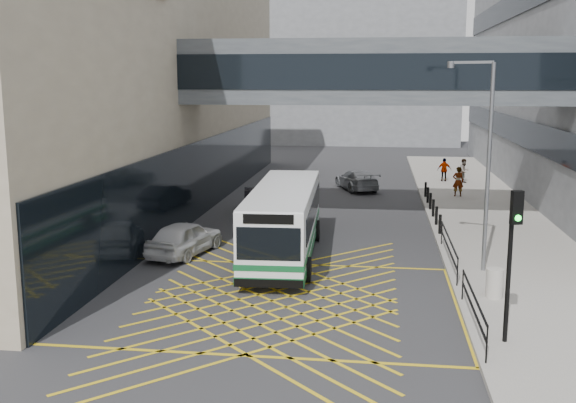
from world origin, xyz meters
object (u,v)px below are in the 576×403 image
at_px(traffic_light, 512,245).
at_px(pedestrian_b, 464,171).
at_px(pedestrian_a, 458,182).
at_px(car_silver, 357,179).
at_px(car_dark, 257,198).
at_px(car_white, 185,237).
at_px(pedestrian_c, 444,170).
at_px(litter_bin, 495,283).
at_px(street_lamp, 484,153).
at_px(bus, 284,219).

height_order(traffic_light, pedestrian_b, traffic_light).
height_order(traffic_light, pedestrian_a, traffic_light).
bearing_deg(car_silver, traffic_light, 79.75).
bearing_deg(pedestrian_b, car_dark, -176.46).
xyz_separation_m(car_silver, traffic_light, (4.91, -26.16, 2.18)).
xyz_separation_m(car_white, car_silver, (6.50, 17.69, -0.02)).
height_order(pedestrian_b, pedestrian_c, pedestrian_b).
bearing_deg(litter_bin, car_silver, 103.19).
bearing_deg(street_lamp, car_silver, 124.67).
bearing_deg(car_dark, traffic_light, 107.88).
bearing_deg(street_lamp, car_white, -166.69).
bearing_deg(car_dark, pedestrian_b, -150.65).
xyz_separation_m(bus, car_silver, (2.38, 17.44, -0.85)).
bearing_deg(street_lamp, car_dark, 152.31).
relative_size(street_lamp, pedestrian_b, 4.63).
height_order(bus, car_silver, bus).
bearing_deg(litter_bin, car_dark, 125.82).
bearing_deg(litter_bin, pedestrian_a, 87.09).
xyz_separation_m(car_silver, litter_bin, (5.21, -22.22, -0.07)).
bearing_deg(pedestrian_c, car_white, 58.16).
xyz_separation_m(street_lamp, litter_bin, (0.04, -3.28, -3.88)).
relative_size(car_dark, pedestrian_a, 2.33).
distance_m(bus, pedestrian_b, 22.48).
xyz_separation_m(street_lamp, pedestrian_a, (1.04, 16.31, -3.46)).
xyz_separation_m(litter_bin, pedestrian_b, (2.01, 25.09, 0.35)).
height_order(bus, car_white, bus).
bearing_deg(car_white, bus, -163.15).
distance_m(car_white, car_dark, 10.05).
relative_size(bus, car_white, 2.28).
height_order(car_silver, traffic_light, traffic_light).
relative_size(bus, pedestrian_c, 6.47).
bearing_deg(traffic_light, litter_bin, 70.33).
height_order(litter_bin, pedestrian_a, pedestrian_a).
relative_size(bus, pedestrian_a, 5.79).
height_order(bus, car_dark, bus).
xyz_separation_m(traffic_light, pedestrian_a, (1.29, 23.53, -1.82)).
relative_size(car_white, pedestrian_a, 2.54).
bearing_deg(car_silver, car_white, 48.95).
bearing_deg(litter_bin, pedestrian_b, 85.42).
height_order(street_lamp, pedestrian_c, street_lamp).
distance_m(car_dark, street_lamp, 15.79).
bearing_deg(bus, traffic_light, -52.39).
bearing_deg(street_lamp, pedestrian_b, 104.04).
bearing_deg(pedestrian_b, bus, -152.08).
xyz_separation_m(bus, street_lamp, (7.54, -1.49, 2.97)).
bearing_deg(bus, pedestrian_a, 57.65).
bearing_deg(pedestrian_b, car_silver, 164.91).
relative_size(car_white, pedestrian_b, 2.76).
height_order(car_dark, pedestrian_b, pedestrian_b).
xyz_separation_m(car_silver, street_lamp, (5.17, -18.94, 3.81)).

